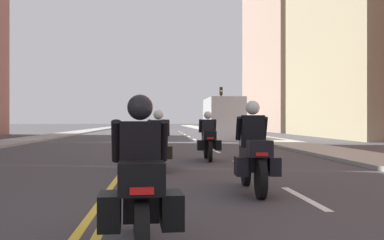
# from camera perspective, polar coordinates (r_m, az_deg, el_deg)

# --- Properties ---
(ground_plane) EXTENTS (264.00, 264.00, 0.00)m
(ground_plane) POSITION_cam_1_polar(r_m,az_deg,el_deg) (47.70, -5.09, -1.63)
(ground_plane) COLOR #3F3D41
(sidewalk_left) EXTENTS (2.47, 144.00, 0.12)m
(sidewalk_left) POSITION_cam_1_polar(r_m,az_deg,el_deg) (48.45, -14.31, -1.54)
(sidewalk_left) COLOR gray
(sidewalk_left) RESTS_ON ground
(sidewalk_right) EXTENTS (2.47, 144.00, 0.12)m
(sidewalk_right) POSITION_cam_1_polar(r_m,az_deg,el_deg) (48.19, 4.18, -1.55)
(sidewalk_right) COLOR #A6A698
(sidewalk_right) RESTS_ON ground
(centreline_yellow_inner) EXTENTS (0.12, 132.00, 0.01)m
(centreline_yellow_inner) POSITION_cam_1_polar(r_m,az_deg,el_deg) (47.70, -5.23, -1.63)
(centreline_yellow_inner) COLOR yellow
(centreline_yellow_inner) RESTS_ON ground
(centreline_yellow_outer) EXTENTS (0.12, 132.00, 0.01)m
(centreline_yellow_outer) POSITION_cam_1_polar(r_m,az_deg,el_deg) (47.70, -4.94, -1.63)
(centreline_yellow_outer) COLOR yellow
(centreline_yellow_outer) RESTS_ON ground
(lane_dashes_white) EXTENTS (0.14, 56.40, 0.01)m
(lane_dashes_white) POSITION_cam_1_polar(r_m,az_deg,el_deg) (28.81, 0.77, -2.66)
(lane_dashes_white) COLOR silver
(lane_dashes_white) RESTS_ON ground
(building_right_2) EXTENTS (8.19, 21.77, 24.02)m
(building_right_2) POSITION_cam_1_polar(r_m,az_deg,el_deg) (60.71, 11.94, 10.09)
(building_right_2) COLOR tan
(building_right_2) RESTS_ON ground
(motorcycle_0) EXTENTS (0.78, 2.17, 1.57)m
(motorcycle_0) POSITION_cam_1_polar(r_m,az_deg,el_deg) (4.64, -6.39, -8.35)
(motorcycle_0) COLOR black
(motorcycle_0) RESTS_ON ground
(motorcycle_1) EXTENTS (0.77, 2.31, 1.68)m
(motorcycle_1) POSITION_cam_1_polar(r_m,az_deg,el_deg) (8.49, 7.59, -4.36)
(motorcycle_1) COLOR black
(motorcycle_1) RESTS_ON ground
(motorcycle_2) EXTENTS (0.78, 2.16, 1.60)m
(motorcycle_2) POSITION_cam_1_polar(r_m,az_deg,el_deg) (12.10, -4.18, -3.16)
(motorcycle_2) COLOR black
(motorcycle_2) RESTS_ON ground
(motorcycle_3) EXTENTS (0.77, 2.18, 1.62)m
(motorcycle_3) POSITION_cam_1_polar(r_m,az_deg,el_deg) (15.18, 2.00, -2.47)
(motorcycle_3) COLOR black
(motorcycle_3) RESTS_ON ground
(traffic_light_far) EXTENTS (0.28, 0.38, 4.60)m
(traffic_light_far) POSITION_cam_1_polar(r_m,az_deg,el_deg) (45.62, 3.60, 2.29)
(traffic_light_far) COLOR black
(traffic_light_far) RESTS_ON ground
(parked_truck) EXTENTS (2.20, 6.50, 2.80)m
(parked_truck) POSITION_cam_1_polar(r_m,az_deg,el_deg) (31.62, 3.73, -0.13)
(parked_truck) COLOR silver
(parked_truck) RESTS_ON ground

